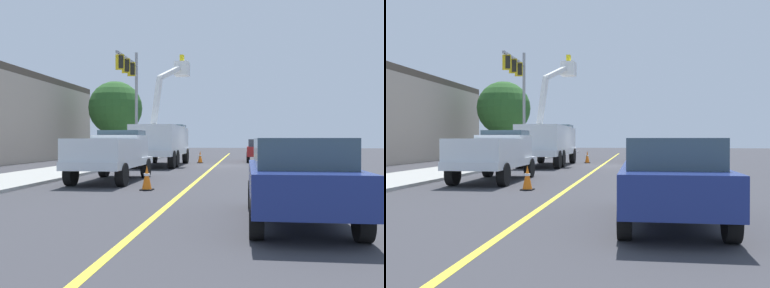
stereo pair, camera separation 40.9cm
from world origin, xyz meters
TOP-DOWN VIEW (x-y plane):
  - ground at (0.00, 0.00)m, footprint 120.00×120.00m
  - sidewalk_far_side at (-0.32, 7.28)m, footprint 60.10×6.21m
  - lane_centre_stripe at (0.00, 0.00)m, footprint 49.96×2.34m
  - utility_bucket_truck at (-0.35, 3.31)m, footprint 8.30×3.05m
  - service_pickup_truck at (-10.92, 2.87)m, footprint 5.69×2.39m
  - passing_minivan at (5.86, -2.72)m, footprint 4.88×2.12m
  - trailing_sedan at (-18.41, -3.78)m, footprint 4.88×2.12m
  - traffic_cone_leading at (-13.61, 0.68)m, footprint 0.40×0.40m
  - traffic_cone_mid_front at (3.14, 1.41)m, footprint 0.40×0.40m
  - traffic_signal_mast at (2.88, 6.41)m, footprint 5.20×0.69m
  - street_tree_right at (8.15, 9.47)m, footprint 4.57×4.57m

SIDE VIEW (x-z plane):
  - ground at x=0.00m, z-range 0.00..0.00m
  - lane_centre_stripe at x=0.00m, z-range 0.00..0.01m
  - sidewalk_far_side at x=-0.32m, z-range 0.00..0.12m
  - traffic_cone_leading at x=-13.61m, z-range -0.01..0.82m
  - traffic_cone_mid_front at x=3.14m, z-range -0.01..0.86m
  - passing_minivan at x=5.86m, z-range 0.13..1.82m
  - trailing_sedan at x=-18.41m, z-range 0.13..1.82m
  - service_pickup_truck at x=-10.92m, z-range 0.09..2.15m
  - utility_bucket_truck at x=-0.35m, z-range -1.95..5.18m
  - street_tree_right at x=8.15m, z-range 1.03..7.67m
  - traffic_signal_mast at x=2.88m, z-range 1.54..9.79m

